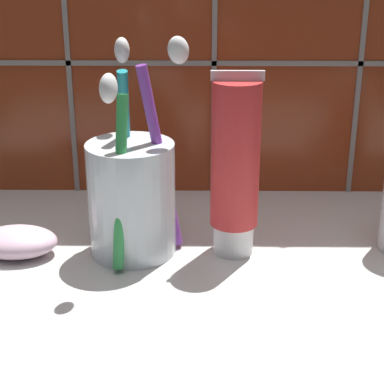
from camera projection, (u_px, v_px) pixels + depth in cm
name	position (u px, v px, depth cm)	size (l,w,h in cm)	color
sink_counter	(199.00, 292.00, 51.33)	(58.16, 39.84, 2.00)	silver
tile_wall_backsplash	(200.00, 11.00, 62.66)	(68.16, 1.72, 41.35)	#933819
toothbrush_cup	(132.00, 194.00, 53.97)	(8.83, 10.81, 18.45)	silver
toothpaste_tube	(236.00, 166.00, 52.92)	(4.25, 4.05, 15.78)	white
soap_bar	(17.00, 242.00, 54.73)	(6.96, 4.74, 2.47)	#DBB2C6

